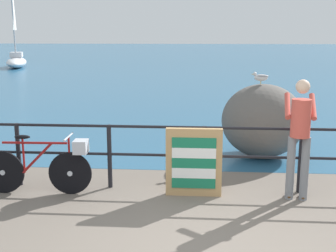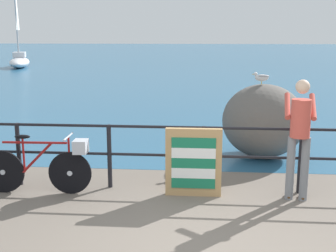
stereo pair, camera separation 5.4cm
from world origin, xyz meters
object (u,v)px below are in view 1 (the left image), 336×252
at_px(person_at_railing, 300,134).
at_px(breakwater_boulder_main, 263,121).
at_px(folded_deckchair_stack, 194,162).
at_px(sailboat, 16,57).
at_px(seagull, 261,77).
at_px(bicycle, 46,164).

distance_m(person_at_railing, breakwater_boulder_main, 2.31).
distance_m(person_at_railing, folded_deckchair_stack, 1.60).
relative_size(folded_deckchair_stack, breakwater_boulder_main, 0.64).
distance_m(person_at_railing, sailboat, 27.96).
xyz_separation_m(folded_deckchair_stack, sailboat, (-12.91, 23.92, 0.19)).
bearing_deg(seagull, breakwater_boulder_main, -179.86).
bearing_deg(folded_deckchair_stack, person_at_railing, -0.94).
bearing_deg(bicycle, sailboat, 112.21).
distance_m(folded_deckchair_stack, seagull, 2.80).
xyz_separation_m(bicycle, seagull, (3.49, 2.36, 1.12)).
bearing_deg(breakwater_boulder_main, folded_deckchair_stack, -120.15).
xyz_separation_m(person_at_railing, sailboat, (-14.43, 23.95, -0.28)).
xyz_separation_m(folded_deckchair_stack, seagull, (1.24, 2.27, 1.06)).
xyz_separation_m(bicycle, folded_deckchair_stack, (2.25, 0.09, 0.06)).
height_order(bicycle, seagull, seagull).
distance_m(folded_deckchair_stack, breakwater_boulder_main, 2.63).
relative_size(folded_deckchair_stack, seagull, 3.07).
relative_size(bicycle, seagull, 5.01).
height_order(person_at_railing, seagull, person_at_railing).
bearing_deg(folded_deckchair_stack, seagull, 61.28).
distance_m(bicycle, person_at_railing, 3.81).
xyz_separation_m(seagull, sailboat, (-14.15, 21.65, -0.88)).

